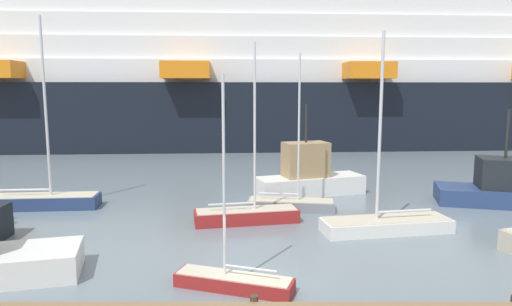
% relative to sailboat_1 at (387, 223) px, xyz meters
% --- Properties ---
extents(ground_plane, '(600.00, 600.00, 0.00)m').
position_rel_sailboat_1_xyz_m(ground_plane, '(-6.16, -6.05, -0.44)').
color(ground_plane, slate).
extents(sailboat_1, '(6.27, 2.78, 9.22)m').
position_rel_sailboat_1_xyz_m(sailboat_1, '(0.00, 0.00, 0.00)').
color(sailboat_1, white).
rests_on(sailboat_1, ground_plane).
extents(sailboat_2, '(5.37, 2.37, 8.89)m').
position_rel_sailboat_1_xyz_m(sailboat_2, '(-6.56, 1.51, 0.01)').
color(sailboat_2, maroon).
rests_on(sailboat_2, ground_plane).
extents(sailboat_3, '(4.91, 1.91, 8.51)m').
position_rel_sailboat_1_xyz_m(sailboat_3, '(-4.16, 3.88, -0.03)').
color(sailboat_3, gray).
rests_on(sailboat_3, ground_plane).
extents(sailboat_4, '(4.14, 2.15, 7.15)m').
position_rel_sailboat_1_xyz_m(sailboat_4, '(-6.85, -6.21, -0.08)').
color(sailboat_4, maroon).
rests_on(sailboat_4, ground_plane).
extents(sailboat_5, '(6.25, 2.09, 10.52)m').
position_rel_sailboat_1_xyz_m(sailboat_5, '(-18.10, 4.29, 0.08)').
color(sailboat_5, navy).
rests_on(sailboat_5, ground_plane).
extents(fishing_boat_2, '(8.41, 4.55, 5.52)m').
position_rel_sailboat_1_xyz_m(fishing_boat_2, '(8.42, 4.99, 0.49)').
color(fishing_boat_2, navy).
rests_on(fishing_boat_2, ground_plane).
extents(fishing_boat_3, '(7.16, 4.16, 5.72)m').
position_rel_sailboat_1_xyz_m(fishing_boat_3, '(-2.78, 7.66, 0.74)').
color(fishing_boat_3, white).
rests_on(fishing_boat_3, ground_plane).
extents(cruise_ship, '(132.96, 27.35, 23.37)m').
position_rel_sailboat_1_xyz_m(cruise_ship, '(4.57, 36.21, 7.05)').
color(cruise_ship, black).
rests_on(cruise_ship, ground_plane).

